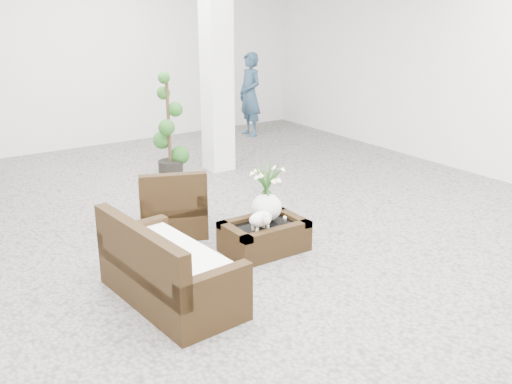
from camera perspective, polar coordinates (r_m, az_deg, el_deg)
ground at (r=6.94m, az=-0.46°, el=-4.64°), size 11.00×11.00×0.00m
column at (r=9.44m, az=-3.86°, el=12.55°), size 0.40×0.40×3.50m
coffee_table at (r=6.59m, az=0.81°, el=-4.46°), size 0.90×0.60×0.31m
sheep_figurine at (r=6.35m, az=0.44°, el=-2.82°), size 0.28×0.23×0.21m
planter_narcissus at (r=6.53m, az=1.05°, el=0.52°), size 0.44×0.44×0.80m
tealight at (r=6.71m, az=2.83°, el=-2.49°), size 0.04×0.04×0.03m
armchair at (r=7.11m, az=-8.18°, el=-0.73°), size 0.98×0.97×0.82m
loveseat at (r=5.52m, az=-8.34°, el=-6.57°), size 0.87×1.59×0.82m
topiary at (r=9.23m, az=-8.49°, el=6.33°), size 0.43×0.43×1.62m
shopper at (r=11.99m, az=-0.59°, el=9.47°), size 0.41×0.62×1.67m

